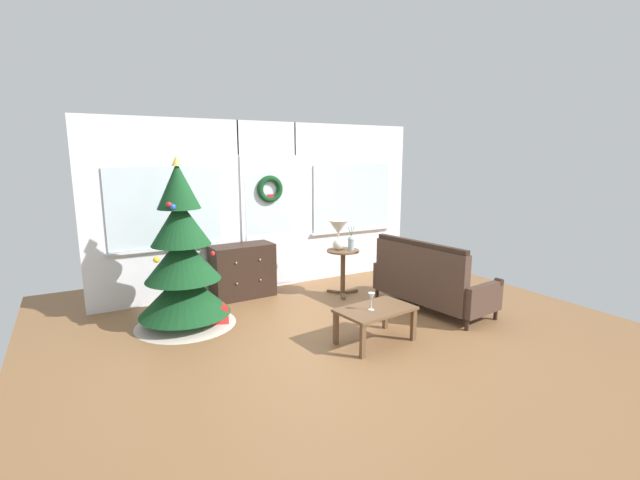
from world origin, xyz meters
The scene contains 11 objects.
ground_plane centered at (0.00, 0.00, 0.00)m, with size 6.76×6.76×0.00m, color brown.
back_wall_with_door centered at (0.00, 2.08, 1.28)m, with size 5.20×0.19×2.55m.
christmas_tree centered at (-1.54, 1.10, 0.74)m, with size 1.21×1.21×2.05m.
dresser_cabinet centered at (-0.55, 1.79, 0.39)m, with size 0.92×0.47×0.78m.
settee_sofa centered at (1.41, 0.03, 0.38)m, with size 0.89×1.72×0.96m.
side_table centered at (0.78, 1.15, 0.48)m, with size 0.50×0.48×0.68m.
table_lamp centered at (0.72, 1.19, 0.97)m, with size 0.28×0.28×0.44m.
flower_vase centered at (0.88, 1.09, 0.80)m, with size 0.11×0.10×0.35m.
coffee_table centered at (0.17, -0.47, 0.34)m, with size 0.90×0.61×0.39m.
wine_glass centered at (0.09, -0.50, 0.54)m, with size 0.08×0.08×0.20m.
gift_box centered at (-1.20, 0.92, 0.12)m, with size 0.23×0.21×0.23m, color red.
Camera 1 is at (-2.64, -4.18, 2.04)m, focal length 24.73 mm.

